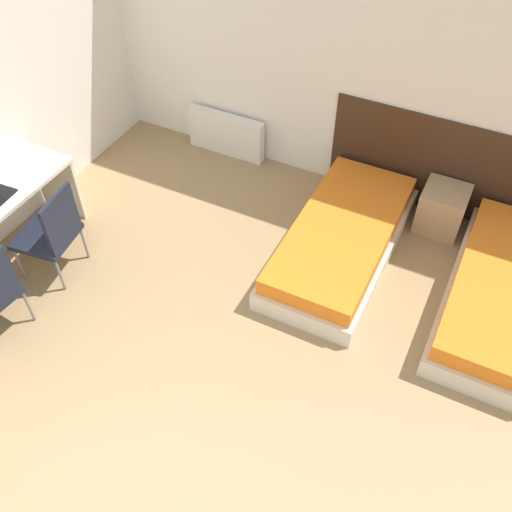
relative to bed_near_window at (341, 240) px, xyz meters
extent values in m
cube|color=white|center=(-0.46, 1.06, 1.17)|extent=(6.07, 0.05, 2.70)
cube|color=#382316|center=(0.73, 1.02, 0.34)|extent=(2.48, 0.03, 1.02)
cube|color=beige|center=(0.00, 0.00, -0.08)|extent=(0.91, 1.98, 0.20)
cube|color=orange|center=(0.00, 0.00, 0.11)|extent=(0.83, 1.90, 0.16)
cube|color=beige|center=(1.47, 0.00, -0.08)|extent=(0.91, 1.98, 0.20)
cube|color=orange|center=(1.47, 0.00, 0.11)|extent=(0.83, 1.90, 0.16)
cube|color=tan|center=(0.73, 0.78, 0.05)|extent=(0.42, 0.42, 0.46)
cube|color=silver|center=(-1.72, 0.94, 0.07)|extent=(0.89, 0.12, 0.48)
cube|color=beige|center=(-2.71, -0.67, 0.18)|extent=(0.51, 0.04, 0.71)
cube|color=black|center=(-2.27, -1.34, 0.23)|extent=(0.53, 0.53, 0.05)
cube|color=black|center=(-2.05, -1.31, 0.50)|extent=(0.09, 0.43, 0.48)
cylinder|color=slate|center=(-2.45, -1.57, 0.01)|extent=(0.02, 0.02, 0.38)
cylinder|color=slate|center=(-2.50, -1.16, 0.01)|extent=(0.02, 0.02, 0.38)
cylinder|color=slate|center=(-2.04, -1.51, 0.01)|extent=(0.02, 0.02, 0.38)
cylinder|color=slate|center=(-2.10, -1.10, 0.01)|extent=(0.02, 0.02, 0.38)
cylinder|color=slate|center=(-2.05, -1.90, 0.01)|extent=(0.02, 0.02, 0.38)
camera|label=1|loc=(0.96, -3.71, 3.72)|focal=40.00mm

